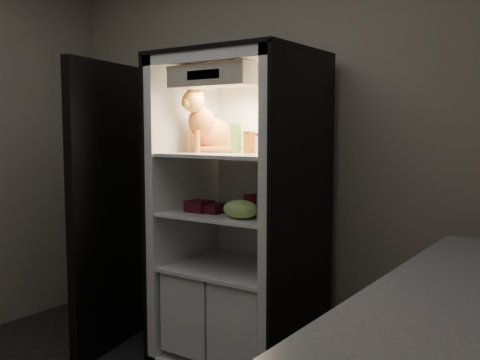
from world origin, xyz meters
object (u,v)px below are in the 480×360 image
object	(u,v)px
soda_can_a	(264,201)
tabby_cat	(207,127)
grape_bag	(241,209)
soda_can_b	(272,205)
soda_can_c	(250,205)
berry_box_right	(213,209)
mayo_tub	(253,143)
pepper_jar	(278,138)
berry_box_left	(199,206)
salsa_jar	(249,142)
cream_carton	(268,143)
condiment_jar	(250,204)
refrigerator	(241,235)
parmesan_shaker	(236,138)

from	to	relation	value
soda_can_a	tabby_cat	bearing A→B (deg)	-171.68
grape_bag	soda_can_b	bearing A→B (deg)	70.52
soda_can_c	berry_box_right	bearing A→B (deg)	-177.02
soda_can_b	mayo_tub	bearing A→B (deg)	155.23
pepper_jar	grape_bag	bearing A→B (deg)	-103.14
soda_can_a	berry_box_left	xyz separation A→B (m)	(-0.33, -0.19, -0.04)
salsa_jar	cream_carton	world-z (taller)	cream_carton
condiment_jar	grape_bag	world-z (taller)	grape_bag
condiment_jar	berry_box_right	xyz separation A→B (m)	(-0.12, -0.20, -0.01)
refrigerator	pepper_jar	bearing A→B (deg)	10.19
pepper_jar	cream_carton	size ratio (longest dim) A/B	1.39
mayo_tub	berry_box_right	bearing A→B (deg)	-118.31
salsa_jar	berry_box_left	xyz separation A→B (m)	(-0.26, -0.15, -0.38)
salsa_jar	soda_can_b	distance (m)	0.39
parmesan_shaker	salsa_jar	size ratio (longest dim) A/B	1.36
tabby_cat	mayo_tub	size ratio (longest dim) A/B	3.50
salsa_jar	soda_can_b	size ratio (longest dim) A/B	1.07
pepper_jar	soda_can_c	world-z (taller)	pepper_jar
cream_carton	berry_box_right	distance (m)	0.54
soda_can_a	soda_can_b	size ratio (longest dim) A/B	1.17
refrigerator	soda_can_a	bearing A→B (deg)	3.95
refrigerator	salsa_jar	world-z (taller)	refrigerator
parmesan_shaker	berry_box_right	xyz separation A→B (m)	(-0.06, -0.14, -0.41)
soda_can_a	grape_bag	xyz separation A→B (m)	(0.01, -0.26, -0.02)
cream_carton	soda_can_a	xyz separation A→B (m)	(-0.14, 0.19, -0.35)
refrigerator	soda_can_c	world-z (taller)	refrigerator
soda_can_c	cream_carton	bearing A→B (deg)	-5.25
soda_can_a	soda_can_c	xyz separation A→B (m)	(0.02, -0.18, 0.00)
parmesan_shaker	soda_can_a	distance (m)	0.41
soda_can_a	soda_can_b	xyz separation A→B (m)	(0.09, -0.04, -0.01)
pepper_jar	grape_bag	world-z (taller)	pepper_jar
berry_box_right	condiment_jar	bearing A→B (deg)	58.91
cream_carton	soda_can_b	xyz separation A→B (m)	(-0.06, 0.14, -0.36)
grape_bag	berry_box_left	distance (m)	0.35
salsa_jar	soda_can_b	xyz separation A→B (m)	(0.16, 0.00, -0.35)
condiment_jar	grape_bag	bearing A→B (deg)	-66.64
parmesan_shaker	berry_box_left	bearing A→B (deg)	-139.15
pepper_jar	soda_can_a	size ratio (longest dim) A/B	1.32
mayo_tub	soda_can_a	world-z (taller)	mayo_tub
soda_can_c	berry_box_right	xyz separation A→B (m)	(-0.25, -0.01, -0.04)
soda_can_a	soda_can_c	size ratio (longest dim) A/B	1.00
soda_can_b	soda_can_c	bearing A→B (deg)	-116.72
refrigerator	soda_can_b	distance (m)	0.32
pepper_jar	salsa_jar	bearing A→B (deg)	-152.41
tabby_cat	soda_can_a	bearing A→B (deg)	15.11
refrigerator	berry_box_right	bearing A→B (deg)	-112.70
mayo_tub	soda_can_c	distance (m)	0.42
soda_can_a	berry_box_right	bearing A→B (deg)	-140.36
refrigerator	berry_box_right	xyz separation A→B (m)	(-0.07, -0.18, 0.18)
refrigerator	parmesan_shaker	distance (m)	0.59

